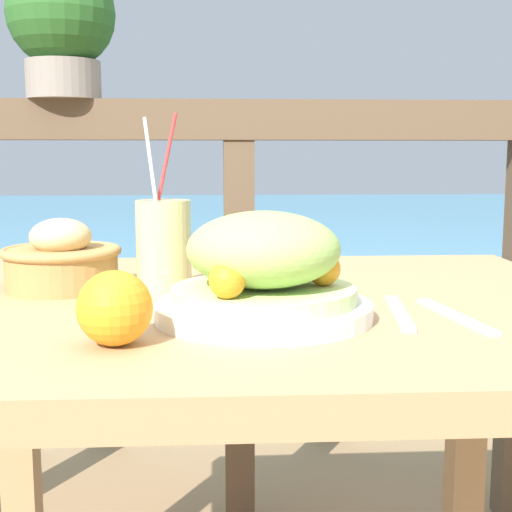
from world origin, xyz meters
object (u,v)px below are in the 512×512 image
Objects in this scene: bread_basket at (62,260)px; potted_plant at (61,23)px; drink_glass at (164,246)px; salad_plate at (259,273)px.

potted_plant reaches higher than bread_basket.
potted_plant is (-0.27, 0.68, 0.41)m from drink_glass.
salad_plate reaches higher than bread_basket.
bread_basket is at bearing 143.04° from salad_plate.
salad_plate is 1.03× the size of drink_glass.
drink_glass reaches higher than bread_basket.
salad_plate is 1.02m from potted_plant.
bread_basket is 0.79m from potted_plant.
potted_plant is (-0.39, 0.84, 0.42)m from salad_plate.
drink_glass is at bearing 126.69° from salad_plate.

